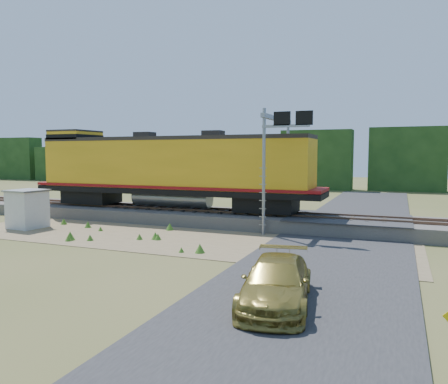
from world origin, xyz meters
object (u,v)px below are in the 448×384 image
at_px(locomotive, 167,168).
at_px(signal_gantry, 280,141).
at_px(shed, 27,209).
at_px(car, 276,282).

distance_m(locomotive, signal_gantry, 8.38).
distance_m(shed, signal_gantry, 16.20).
relative_size(locomotive, signal_gantry, 2.93).
bearing_deg(signal_gantry, car, -75.50).
xyz_separation_m(shed, signal_gantry, (14.65, 5.51, 4.16)).
distance_m(locomotive, car, 18.33).
bearing_deg(locomotive, signal_gantry, -4.68).
xyz_separation_m(shed, car, (18.07, -7.72, -0.51)).
relative_size(shed, signal_gantry, 0.34).
xyz_separation_m(signal_gantry, car, (3.42, -13.23, -4.67)).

